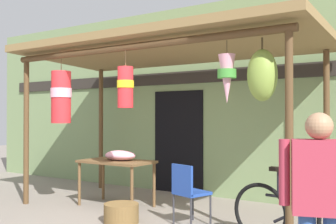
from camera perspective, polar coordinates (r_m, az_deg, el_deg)
ground_plane at (r=6.14m, az=-7.40°, el=-14.72°), size 30.00×30.00×0.00m
shop_facade at (r=7.96m, az=4.06°, el=1.70°), size 11.66×0.29×3.64m
market_stall_canopy at (r=6.49m, az=-0.70°, el=7.80°), size 5.02×2.37×2.71m
display_table at (r=6.90m, az=-7.24°, el=-7.46°), size 1.22×0.69×0.76m
flower_heap_on_table at (r=6.88m, az=-6.66°, el=-6.05°), size 0.57×0.40×0.17m
folding_chair at (r=5.67m, az=2.79°, el=-10.70°), size 0.50×0.50×0.84m
wicker_basket_by_table at (r=5.93m, az=-6.56°, el=-13.88°), size 0.49×0.49×0.27m
parked_bicycle at (r=5.01m, az=18.20°, el=-13.83°), size 1.74×0.44×0.92m
vendor_in_orange at (r=3.35m, az=20.43°, el=-10.95°), size 0.57×0.34×1.52m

